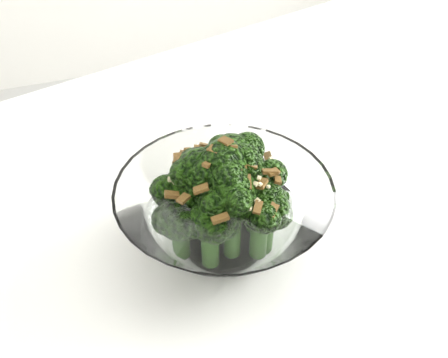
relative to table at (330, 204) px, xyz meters
name	(u,v)px	position (x,y,z in m)	size (l,w,h in m)	color
table	(330,204)	(0.00, 0.00, 0.00)	(1.37, 1.10, 0.75)	white
broccoli_dish	(224,208)	(-0.18, -0.08, 0.12)	(0.21, 0.21, 0.14)	white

